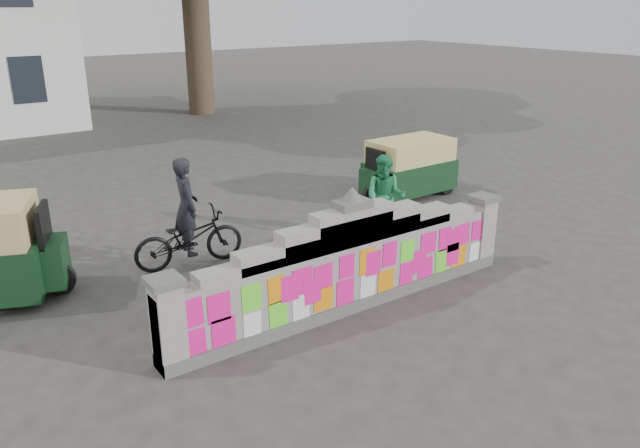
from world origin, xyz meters
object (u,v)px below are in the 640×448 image
object	(u,v)px
cyclist_rider	(187,220)
pedestrian	(385,197)
rickshaw_right	(408,167)
cyclist_bike	(189,239)

from	to	relation	value
cyclist_rider	pedestrian	distance (m)	4.00
cyclist_rider	rickshaw_right	distance (m)	6.32
cyclist_rider	pedestrian	xyz separation A→B (m)	(3.88, -0.97, -0.03)
cyclist_bike	pedestrian	bearing A→B (deg)	-96.51
rickshaw_right	cyclist_rider	bearing A→B (deg)	7.79
cyclist_bike	pedestrian	distance (m)	4.02
cyclist_bike	cyclist_rider	distance (m)	0.37
cyclist_rider	pedestrian	bearing A→B (deg)	-96.51
pedestrian	rickshaw_right	xyz separation A→B (m)	(2.37, 1.85, -0.12)
cyclist_bike	rickshaw_right	distance (m)	6.32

